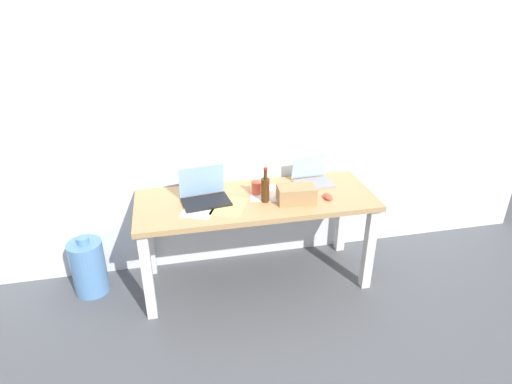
{
  "coord_description": "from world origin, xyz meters",
  "views": [
    {
      "loc": [
        -0.59,
        -2.77,
        2.19
      ],
      "look_at": [
        0.0,
        0.0,
        0.79
      ],
      "focal_mm": 30.25,
      "sensor_mm": 36.0,
      "label": 1
    }
  ],
  "objects": [
    {
      "name": "coffee_mug",
      "position": [
        0.02,
        0.07,
        0.78
      ],
      "size": [
        0.08,
        0.08,
        0.09
      ],
      "primitive_type": "cylinder",
      "color": "#D84C38",
      "rests_on": "desk"
    },
    {
      "name": "water_cooler_jug",
      "position": [
        -1.28,
        0.12,
        0.22
      ],
      "size": [
        0.25,
        0.25,
        0.48
      ],
      "color": "#598CC6",
      "rests_on": "ground"
    },
    {
      "name": "laptop_left",
      "position": [
        -0.37,
        0.03,
        0.79
      ],
      "size": [
        0.36,
        0.28,
        0.25
      ],
      "color": "black",
      "rests_on": "desk"
    },
    {
      "name": "computer_mouse",
      "position": [
        0.52,
        -0.12,
        0.75
      ],
      "size": [
        0.06,
        0.1,
        0.03
      ],
      "primitive_type": "ellipsoid",
      "rotation": [
        0.0,
        0.0,
        -0.02
      ],
      "color": "#D84C38",
      "rests_on": "desk"
    },
    {
      "name": "paper_sheet_front_left",
      "position": [
        -0.42,
        -0.07,
        0.74
      ],
      "size": [
        0.31,
        0.35,
        0.0
      ],
      "primitive_type": "cube",
      "rotation": [
        0.0,
        0.0,
        -0.39
      ],
      "color": "white",
      "rests_on": "desk"
    },
    {
      "name": "ground_plane",
      "position": [
        0.0,
        0.0,
        0.0
      ],
      "size": [
        8.0,
        8.0,
        0.0
      ],
      "primitive_type": "plane",
      "color": "#515459"
    },
    {
      "name": "back_wall",
      "position": [
        0.0,
        0.39,
        1.3
      ],
      "size": [
        5.2,
        0.08,
        2.6
      ],
      "primitive_type": "cube",
      "color": "white",
      "rests_on": "ground"
    },
    {
      "name": "paper_yellow_folder",
      "position": [
        -0.22,
        -0.09,
        0.74
      ],
      "size": [
        0.32,
        0.36,
        0.0
      ],
      "primitive_type": "cube",
      "rotation": [
        0.0,
        0.0,
        -0.45
      ],
      "color": "#F4E06B",
      "rests_on": "desk"
    },
    {
      "name": "paper_sheet_near_back",
      "position": [
        0.08,
        0.07,
        0.74
      ],
      "size": [
        0.27,
        0.33,
        0.0
      ],
      "primitive_type": "cube",
      "rotation": [
        0.0,
        0.0,
        -0.22
      ],
      "color": "white",
      "rests_on": "desk"
    },
    {
      "name": "beer_bottle",
      "position": [
        0.06,
        -0.06,
        0.84
      ],
      "size": [
        0.06,
        0.06,
        0.26
      ],
      "color": "#47280F",
      "rests_on": "desk"
    },
    {
      "name": "desk",
      "position": [
        0.0,
        0.0,
        0.63
      ],
      "size": [
        1.76,
        0.66,
        0.74
      ],
      "color": "tan",
      "rests_on": "ground"
    },
    {
      "name": "laptop_right",
      "position": [
        0.49,
        0.17,
        0.78
      ],
      "size": [
        0.3,
        0.23,
        0.21
      ],
      "color": "gray",
      "rests_on": "desk"
    },
    {
      "name": "cardboard_box",
      "position": [
        0.27,
        -0.11,
        0.8
      ],
      "size": [
        0.28,
        0.18,
        0.12
      ],
      "primitive_type": "cube",
      "rotation": [
        0.0,
        0.0,
        -0.07
      ],
      "color": "tan",
      "rests_on": "desk"
    }
  ]
}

